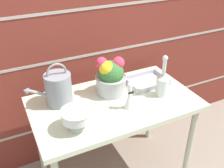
{
  "coord_description": "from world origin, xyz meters",
  "views": [
    {
      "loc": [
        -0.67,
        -1.34,
        1.77
      ],
      "look_at": [
        0.0,
        0.03,
        0.86
      ],
      "focal_mm": 42.0,
      "sensor_mm": 36.0,
      "label": 1
    }
  ],
  "objects_px": {
    "watering_can": "(58,89)",
    "wire_tray": "(147,82)",
    "flower_planter": "(111,77)",
    "crystal_pedestal_bowl": "(76,116)",
    "figurine_vase": "(129,98)",
    "glass_decanter": "(162,83)"
  },
  "relations": [
    {
      "from": "watering_can",
      "to": "figurine_vase",
      "type": "bearing_deg",
      "value": -32.84
    },
    {
      "from": "glass_decanter",
      "to": "watering_can",
      "type": "bearing_deg",
      "value": 162.23
    },
    {
      "from": "figurine_vase",
      "to": "wire_tray",
      "type": "xyz_separation_m",
      "value": [
        0.28,
        0.22,
        -0.07
      ]
    },
    {
      "from": "crystal_pedestal_bowl",
      "to": "wire_tray",
      "type": "height_order",
      "value": "crystal_pedestal_bowl"
    },
    {
      "from": "crystal_pedestal_bowl",
      "to": "flower_planter",
      "type": "relative_size",
      "value": 0.67
    },
    {
      "from": "wire_tray",
      "to": "flower_planter",
      "type": "bearing_deg",
      "value": 179.37
    },
    {
      "from": "crystal_pedestal_bowl",
      "to": "figurine_vase",
      "type": "height_order",
      "value": "figurine_vase"
    },
    {
      "from": "watering_can",
      "to": "wire_tray",
      "type": "xyz_separation_m",
      "value": [
        0.68,
        -0.04,
        -0.1
      ]
    },
    {
      "from": "watering_can",
      "to": "crystal_pedestal_bowl",
      "type": "relative_size",
      "value": 1.72
    },
    {
      "from": "flower_planter",
      "to": "glass_decanter",
      "type": "relative_size",
      "value": 0.91
    },
    {
      "from": "crystal_pedestal_bowl",
      "to": "wire_tray",
      "type": "bearing_deg",
      "value": 21.84
    },
    {
      "from": "watering_can",
      "to": "glass_decanter",
      "type": "distance_m",
      "value": 0.72
    },
    {
      "from": "figurine_vase",
      "to": "wire_tray",
      "type": "distance_m",
      "value": 0.37
    },
    {
      "from": "crystal_pedestal_bowl",
      "to": "glass_decanter",
      "type": "distance_m",
      "value": 0.67
    },
    {
      "from": "crystal_pedestal_bowl",
      "to": "flower_planter",
      "type": "bearing_deg",
      "value": 37.3
    },
    {
      "from": "flower_planter",
      "to": "figurine_vase",
      "type": "distance_m",
      "value": 0.23
    },
    {
      "from": "flower_planter",
      "to": "glass_decanter",
      "type": "bearing_deg",
      "value": -30.61
    },
    {
      "from": "crystal_pedestal_bowl",
      "to": "figurine_vase",
      "type": "bearing_deg",
      "value": 6.82
    },
    {
      "from": "watering_can",
      "to": "glass_decanter",
      "type": "xyz_separation_m",
      "value": [
        0.69,
        -0.22,
        -0.02
      ]
    },
    {
      "from": "watering_can",
      "to": "flower_planter",
      "type": "relative_size",
      "value": 1.15
    },
    {
      "from": "watering_can",
      "to": "flower_planter",
      "type": "bearing_deg",
      "value": -5.24
    },
    {
      "from": "crystal_pedestal_bowl",
      "to": "glass_decanter",
      "type": "bearing_deg",
      "value": 7.17
    }
  ]
}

